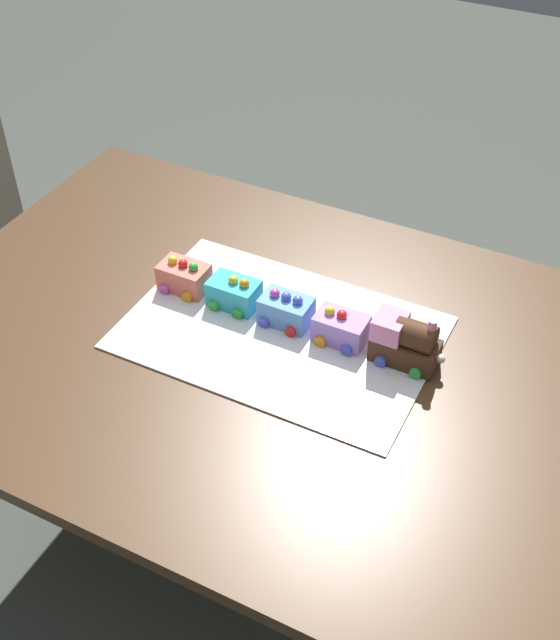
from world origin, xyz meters
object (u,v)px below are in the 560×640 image
at_px(dining_table, 255,379).
at_px(cake_locomotive, 405,341).
at_px(cake_car_tanker_turquoise, 234,293).
at_px(cake_car_hopper_coral, 184,276).
at_px(cake_car_gondola_lavender, 341,328).
at_px(cake_car_flatbed_sky_blue, 286,310).

distance_m(dining_table, cake_locomotive, 0.33).
bearing_deg(dining_table, cake_locomotive, -164.73).
relative_size(dining_table, cake_car_tanker_turquoise, 14.00).
bearing_deg(cake_car_hopper_coral, cake_car_gondola_lavender, 180.00).
height_order(cake_car_tanker_turquoise, cake_car_hopper_coral, same).
bearing_deg(dining_table, cake_car_hopper_coral, -20.44).
distance_m(cake_car_flatbed_sky_blue, cake_car_tanker_turquoise, 0.12).
bearing_deg(cake_car_flatbed_sky_blue, cake_locomotive, 180.00).
xyz_separation_m(cake_car_tanker_turquoise, cake_car_hopper_coral, (0.12, 0.00, 0.00)).
bearing_deg(cake_car_tanker_turquoise, cake_car_gondola_lavender, 180.00).
xyz_separation_m(dining_table, cake_car_flatbed_sky_blue, (-0.03, -0.08, 0.14)).
relative_size(dining_table, cake_locomotive, 10.00).
relative_size(cake_locomotive, cake_car_tanker_turquoise, 1.40).
bearing_deg(cake_car_hopper_coral, cake_car_tanker_turquoise, 180.00).
height_order(dining_table, cake_locomotive, cake_locomotive).
distance_m(cake_car_gondola_lavender, cake_car_tanker_turquoise, 0.23).
bearing_deg(cake_car_gondola_lavender, cake_car_flatbed_sky_blue, 0.00).
xyz_separation_m(cake_car_flatbed_sky_blue, cake_car_tanker_turquoise, (0.12, 0.00, -0.00)).
xyz_separation_m(cake_car_flatbed_sky_blue, cake_car_hopper_coral, (0.24, 0.00, 0.00)).
height_order(cake_locomotive, cake_car_flatbed_sky_blue, cake_locomotive).
bearing_deg(cake_car_flatbed_sky_blue, dining_table, 67.34).
distance_m(cake_locomotive, cake_car_gondola_lavender, 0.13).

